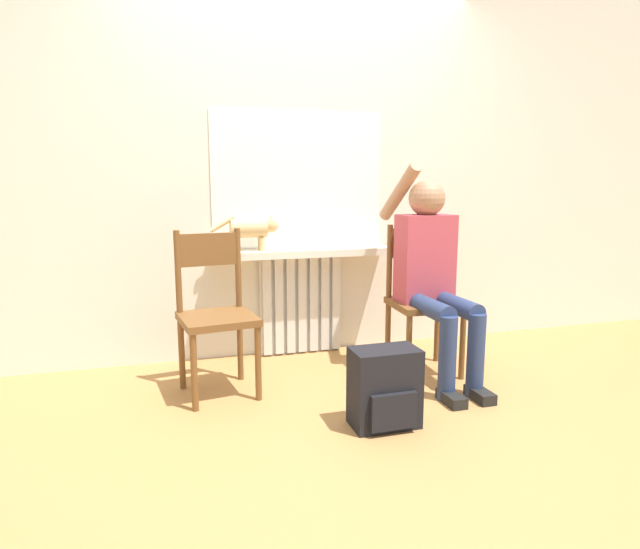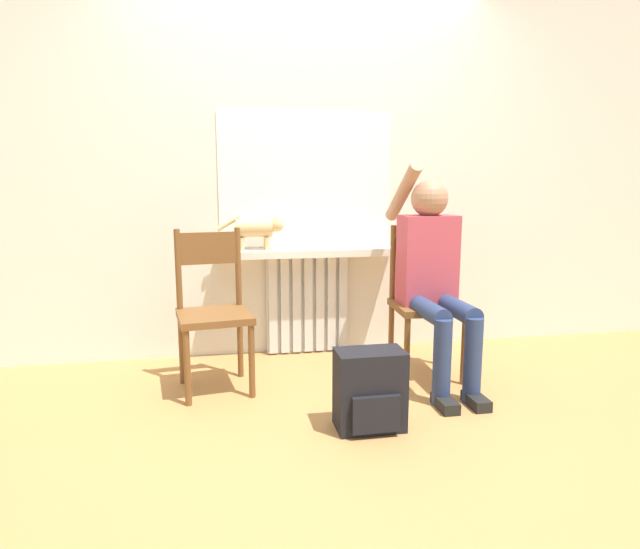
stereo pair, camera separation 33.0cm
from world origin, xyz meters
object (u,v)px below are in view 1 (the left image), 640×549
Objects in this scene: cat at (253,228)px; chair_left at (215,311)px; person at (432,268)px; chair_right at (422,297)px; backpack at (385,388)px.

chair_left is at bearing -121.24° from cat.
cat is at bearing 147.45° from person.
person reaches higher than chair_left.
chair_right is at bearing -8.02° from chair_left.
person is 0.94m from backpack.
cat reaches higher than chair_right.
backpack is at bearing -69.95° from cat.
cat is at bearing 110.05° from backpack.
chair_left is at bearing -176.73° from chair_right.
cat is (-0.99, 0.63, 0.21)m from person.
cat is (0.31, 0.51, 0.42)m from chair_left.
person is at bearing 45.98° from backpack.
chair_right is 1.20m from cat.
person is at bearing -13.49° from chair_left.
chair_right is 0.24m from person.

